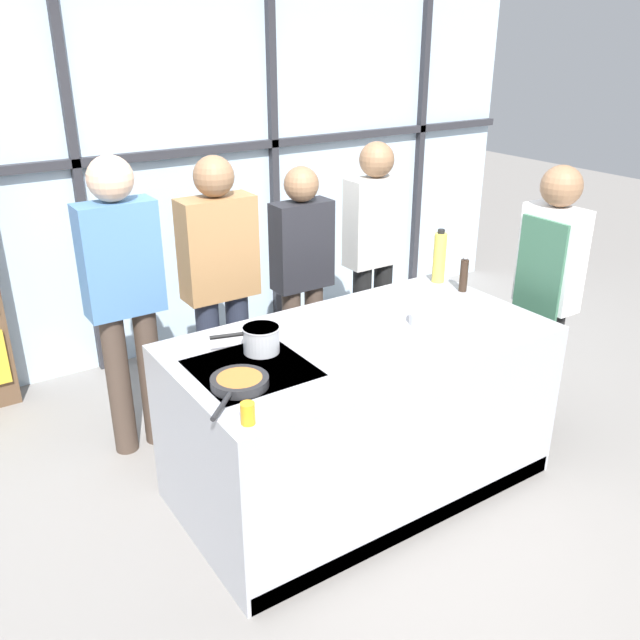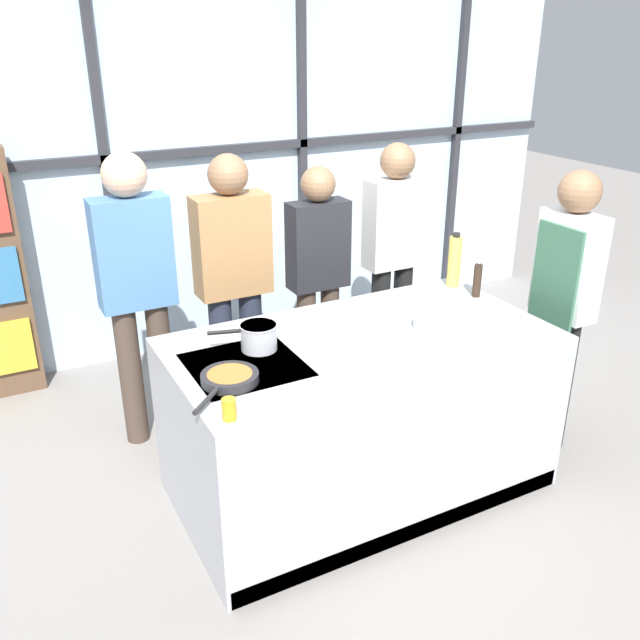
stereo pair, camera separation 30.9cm
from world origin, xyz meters
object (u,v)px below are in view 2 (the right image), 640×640
at_px(frying_pan, 229,378).
at_px(white_plate, 466,347).
at_px(oil_bottle, 454,261).
at_px(saucepan, 258,336).
at_px(spectator_far_right, 394,249).
at_px(juice_glass_near, 229,409).
at_px(mixing_bowl, 433,322).
at_px(pepper_grinder, 477,280).
at_px(chef, 564,292).
at_px(spectator_center_left, 233,275).
at_px(spectator_far_left, 137,283).
at_px(spectator_center_right, 318,270).

bearing_deg(frying_pan, white_plate, -10.46).
relative_size(frying_pan, white_plate, 1.56).
bearing_deg(oil_bottle, saucepan, -169.33).
relative_size(spectator_far_right, juice_glass_near, 18.26).
bearing_deg(mixing_bowl, saucepan, 168.02).
bearing_deg(juice_glass_near, spectator_far_right, 39.59).
bearing_deg(pepper_grinder, spectator_far_right, 90.58).
bearing_deg(chef, spectator_center_left, 52.94).
relative_size(spectator_far_left, spectator_far_right, 1.05).
height_order(spectator_far_left, spectator_far_right, spectator_far_left).
xyz_separation_m(frying_pan, oil_bottle, (1.66, 0.52, 0.14)).
xyz_separation_m(spectator_center_left, frying_pan, (-0.48, -1.18, -0.04)).
relative_size(spectator_center_left, white_plate, 7.00).
distance_m(spectator_center_left, mixing_bowl, 1.31).
distance_m(white_plate, juice_glass_near, 1.28).
relative_size(spectator_center_left, juice_glass_near, 18.51).
relative_size(spectator_far_left, spectator_center_right, 1.11).
bearing_deg(white_plate, frying_pan, 169.54).
height_order(mixing_bowl, pepper_grinder, pepper_grinder).
distance_m(spectator_far_left, white_plate, 1.89).
bearing_deg(frying_pan, spectator_center_right, 47.66).
xyz_separation_m(spectator_center_left, juice_glass_near, (-0.59, -1.47, -0.01)).
bearing_deg(white_plate, chef, 13.57).
relative_size(frying_pan, juice_glass_near, 4.12).
relative_size(spectator_far_right, mixing_bowl, 8.13).
height_order(chef, spectator_center_right, chef).
bearing_deg(white_plate, spectator_center_right, 93.89).
distance_m(spectator_far_left, spectator_far_right, 1.78).
distance_m(saucepan, white_plate, 1.03).
xyz_separation_m(spectator_center_right, pepper_grinder, (0.60, -0.86, 0.11)).
relative_size(oil_bottle, juice_glass_near, 3.64).
bearing_deg(spectator_far_right, frying_pan, 35.26).
height_order(spectator_far_left, white_plate, spectator_far_left).
height_order(mixing_bowl, juice_glass_near, juice_glass_near).
distance_m(spectator_far_right, white_plate, 1.48).
bearing_deg(pepper_grinder, juice_glass_near, -161.28).
relative_size(chef, spectator_far_left, 0.95).
bearing_deg(spectator_far_left, spectator_center_right, -180.00).
bearing_deg(chef, white_plate, 103.57).
relative_size(chef, white_plate, 6.86).
bearing_deg(saucepan, spectator_center_right, 48.34).
distance_m(frying_pan, mixing_bowl, 1.17).
distance_m(spectator_center_left, white_plate, 1.55).
height_order(oil_bottle, pepper_grinder, oil_bottle).
distance_m(spectator_center_left, frying_pan, 1.27).
relative_size(saucepan, juice_glass_near, 3.60).
bearing_deg(spectator_far_right, chef, 107.81).
height_order(frying_pan, mixing_bowl, mixing_bowl).
relative_size(spectator_far_right, oil_bottle, 5.02).
height_order(white_plate, juice_glass_near, juice_glass_near).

